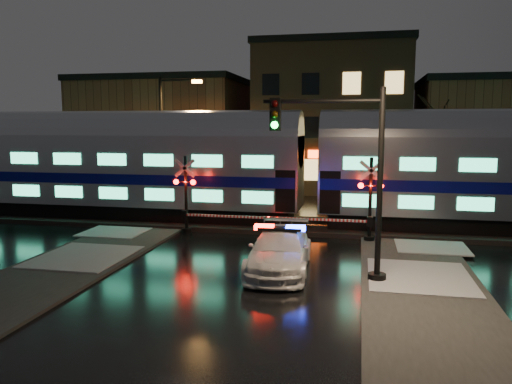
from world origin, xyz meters
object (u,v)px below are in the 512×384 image
police_car (280,250)px  traffic_light (348,181)px  crossing_signal_left (192,203)px  crossing_signal_right (362,208)px  streetlight (166,134)px

police_car → traffic_light: (2.47, -0.80, 2.75)m
police_car → traffic_light: size_ratio=0.83×
police_car → crossing_signal_left: 7.37m
crossing_signal_left → traffic_light: bearing=-38.0°
crossing_signal_right → crossing_signal_left: (-8.17, -0.00, -0.02)m
crossing_signal_left → traffic_light: 9.90m
traffic_light → streetlight: streetlight is taller
crossing_signal_left → traffic_light: size_ratio=0.83×
traffic_light → crossing_signal_left: bearing=148.7°
police_car → crossing_signal_right: size_ratio=0.98×
crossing_signal_left → streetlight: (-4.01, 6.70, 3.20)m
traffic_light → streetlight: bearing=139.3°
police_car → crossing_signal_left: crossing_signal_left is taller
crossing_signal_right → streetlight: bearing=151.2°
crossing_signal_left → streetlight: 8.44m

